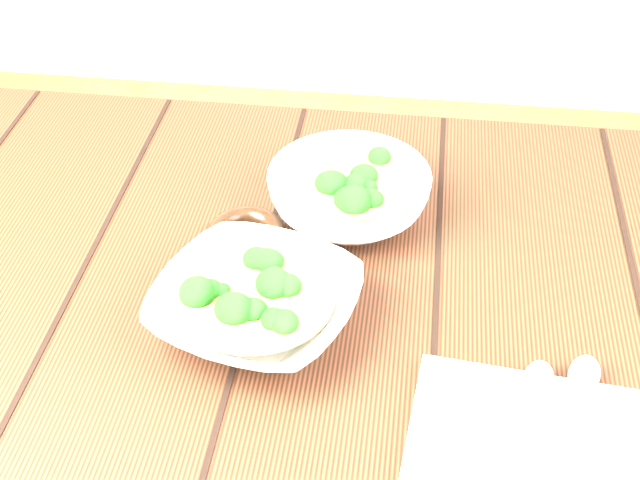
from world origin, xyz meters
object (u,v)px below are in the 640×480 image
table (275,371)px  soup_bowl_front (256,304)px  trivet (246,234)px  napkin (536,455)px  soup_bowl_back (349,193)px

table → soup_bowl_front: bearing=-99.9°
soup_bowl_front → trivet: size_ratio=2.73×
soup_bowl_front → napkin: soup_bowl_front is taller
soup_bowl_back → trivet: (-0.11, -0.07, -0.02)m
napkin → trivet: bearing=145.1°
trivet → napkin: 0.42m
trivet → napkin: size_ratio=0.41×
trivet → soup_bowl_back: bearing=30.6°
soup_bowl_front → soup_bowl_back: bearing=69.1°
soup_bowl_front → trivet: 0.14m
table → trivet: trivet is taller
soup_bowl_back → table: bearing=-113.7°
trivet → soup_bowl_front: bearing=-74.5°
soup_bowl_front → soup_bowl_back: size_ratio=1.26×
table → soup_bowl_back: bearing=66.3°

